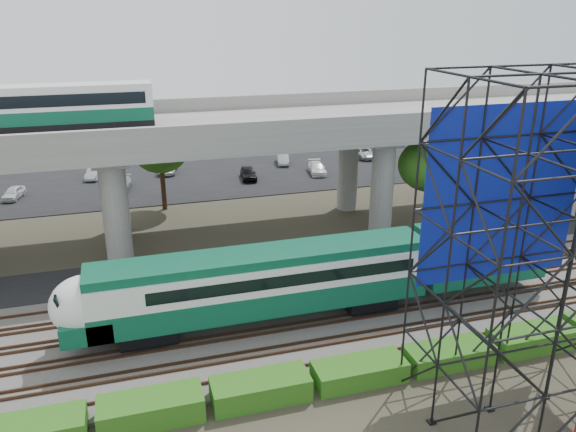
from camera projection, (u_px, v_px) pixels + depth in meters
name	position (u px, v px, depth m)	size (l,w,h in m)	color
ground	(312.00, 337.00, 31.30)	(140.00, 140.00, 0.00)	#474233
ballast_bed	(301.00, 318.00, 33.07)	(90.00, 12.00, 0.20)	slate
service_road	(265.00, 261.00, 40.72)	(90.00, 5.00, 0.08)	black
parking_lot	(212.00, 174.00, 61.84)	(90.00, 18.00, 0.08)	black
harbor_water	(188.00, 134.00, 81.62)	(140.00, 40.00, 0.03)	slate
rail_tracks	(301.00, 315.00, 33.00)	(90.00, 9.52, 0.16)	#472D1E
commuter_train	(299.00, 276.00, 32.06)	(29.30, 3.06, 4.30)	black
overpass	(234.00, 135.00, 42.57)	(80.00, 12.00, 12.40)	#9E9B93
scaffold_tower	(543.00, 257.00, 23.50)	(9.36, 6.36, 15.00)	black
hedge_strip	(360.00, 371.00, 27.51)	(34.60, 1.80, 1.20)	#285814
trees	(186.00, 172.00, 42.64)	(40.94, 16.94, 7.69)	#382314
parked_cars	(228.00, 169.00, 61.73)	(40.68, 9.41, 1.31)	silver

